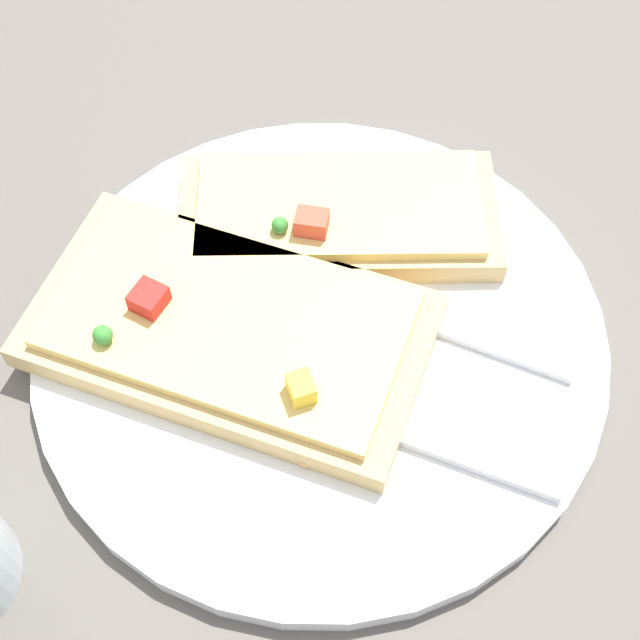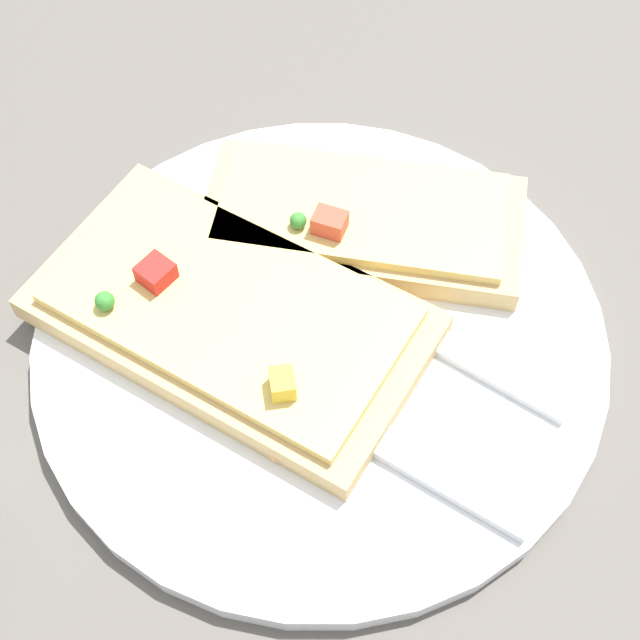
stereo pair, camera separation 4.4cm
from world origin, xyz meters
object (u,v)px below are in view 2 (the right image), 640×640
Objects in this scene: plate at (320,337)px; pizza_slice_corner at (362,218)px; knife at (353,425)px; fork at (366,302)px; pizza_slice_main at (232,307)px.

plate is 0.07m from pizza_slice_corner.
knife is (0.05, 0.02, 0.01)m from plate.
fork is (-0.02, 0.02, 0.01)m from plate.
plate is at bearing -99.05° from pizza_slice_corner.
plate is at bearing 68.36° from fork.
fork is 0.05m from pizza_slice_corner.
plate is 0.06m from knife.
pizza_slice_main and pizza_slice_corner have the same top height.
fork is 0.07m from knife.
pizza_slice_main is at bearing 40.79° from fork.
pizza_slice_corner is at bearing -60.63° from knife.
pizza_slice_corner reaches higher than fork.
pizza_slice_corner is (-0.06, 0.06, -0.00)m from pizza_slice_main.
pizza_slice_corner reaches higher than knife.
fork is at bearing 129.81° from plate.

